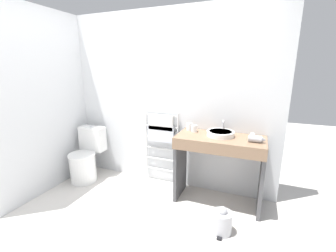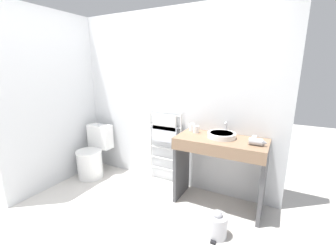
{
  "view_description": "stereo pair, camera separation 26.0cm",
  "coord_description": "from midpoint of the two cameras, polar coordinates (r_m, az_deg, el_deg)",
  "views": [
    {
      "loc": [
        1.18,
        -1.59,
        1.64
      ],
      "look_at": [
        0.23,
        0.74,
        0.98
      ],
      "focal_mm": 24.0,
      "sensor_mm": 36.0,
      "label": 1
    },
    {
      "loc": [
        1.41,
        -1.48,
        1.64
      ],
      "look_at": [
        0.23,
        0.74,
        0.98
      ],
      "focal_mm": 24.0,
      "sensor_mm": 36.0,
      "label": 2
    }
  ],
  "objects": [
    {
      "name": "wall_back",
      "position": [
        3.13,
        3.16,
        6.3
      ],
      "size": [
        3.02,
        0.12,
        2.38
      ],
      "primitive_type": "cube",
      "color": "silver",
      "rests_on": "ground_plane"
    },
    {
      "name": "wall_side",
      "position": [
        3.51,
        -24.01,
        5.98
      ],
      "size": [
        0.12,
        1.82,
        2.38
      ],
      "primitive_type": "cube",
      "color": "silver",
      "rests_on": "ground_plane"
    },
    {
      "name": "towel_radiator",
      "position": [
        3.14,
        1.53,
        -1.92
      ],
      "size": [
        0.51,
        0.06,
        1.05
      ],
      "color": "silver",
      "rests_on": "ground_plane"
    },
    {
      "name": "cup_near_wall",
      "position": [
        2.88,
        8.65,
        -0.36
      ],
      "size": [
        0.08,
        0.08,
        0.09
      ],
      "color": "white",
      "rests_on": "vanity_counter"
    },
    {
      "name": "hair_dryer",
      "position": [
        2.57,
        24.39,
        -3.59
      ],
      "size": [
        0.18,
        0.18,
        0.08
      ],
      "color": "#B7B7BC",
      "rests_on": "vanity_counter"
    },
    {
      "name": "vanity_counter",
      "position": [
        2.74,
        15.66,
        -8.54
      ],
      "size": [
        1.02,
        0.5,
        0.86
      ],
      "color": "#84664C",
      "rests_on": "ground_plane"
    },
    {
      "name": "ground_plane",
      "position": [
        2.59,
        -10.37,
        -24.84
      ],
      "size": [
        12.0,
        12.0,
        0.0
      ],
      "primitive_type": "plane",
      "color": "silver"
    },
    {
      "name": "sink_basin",
      "position": [
        2.68,
        16.17,
        -2.25
      ],
      "size": [
        0.32,
        0.32,
        0.06
      ],
      "color": "white",
      "rests_on": "vanity_counter"
    },
    {
      "name": "cup_near_edge",
      "position": [
        2.81,
        9.76,
        -0.86
      ],
      "size": [
        0.08,
        0.08,
        0.09
      ],
      "color": "white",
      "rests_on": "vanity_counter"
    },
    {
      "name": "trash_bin",
      "position": [
        2.51,
        15.54,
        -23.17
      ],
      "size": [
        0.2,
        0.24,
        0.29
      ],
      "color": "#B7B7BC",
      "rests_on": "ground_plane"
    },
    {
      "name": "faucet",
      "position": [
        2.83,
        17.0,
        -0.12
      ],
      "size": [
        0.02,
        0.1,
        0.15
      ],
      "color": "silver",
      "rests_on": "vanity_counter"
    },
    {
      "name": "toilet",
      "position": [
        3.62,
        -16.55,
        -7.21
      ],
      "size": [
        0.38,
        0.53,
        0.78
      ],
      "color": "white",
      "rests_on": "ground_plane"
    }
  ]
}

